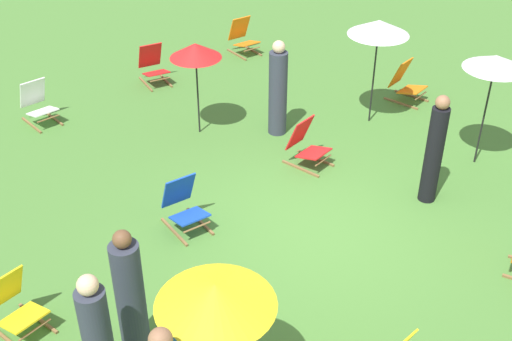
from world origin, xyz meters
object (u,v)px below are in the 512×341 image
object	(u,v)px
deckchair_5	(38,104)
umbrella_0	(379,28)
deckchair_3	(153,66)
umbrella_3	(215,295)
deckchair_10	(184,206)
person_1	(434,151)
deckchair_4	(306,145)
deckchair_7	(14,306)
deckchair_1	(406,83)
umbrella_2	(496,63)
umbrella_1	(195,51)
person_2	(130,297)
person_0	(278,91)
deckchair_11	(243,37)

from	to	relation	value
deckchair_5	umbrella_0	world-z (taller)	umbrella_0
deckchair_3	umbrella_3	size ratio (longest dim) A/B	0.50
deckchair_3	deckchair_10	size ratio (longest dim) A/B	1.04
deckchair_5	person_1	world-z (taller)	person_1
deckchair_5	person_1	size ratio (longest dim) A/B	0.46
deckchair_4	deckchair_7	size ratio (longest dim) A/B	1.00
deckchair_1	deckchair_5	distance (m)	7.12
deckchair_1	deckchair_5	world-z (taller)	same
deckchair_1	deckchair_7	bearing A→B (deg)	176.36
deckchair_5	deckchair_7	distance (m)	5.39
deckchair_10	umbrella_2	distance (m)	5.31
umbrella_0	person_1	world-z (taller)	umbrella_0
deckchair_4	deckchair_5	size ratio (longest dim) A/B	1.00
deckchair_4	umbrella_2	distance (m)	3.24
umbrella_2	deckchair_5	bearing A→B (deg)	123.64
deckchair_7	umbrella_1	xyz separation A→B (m)	(4.77, 2.06, 1.22)
deckchair_10	person_2	world-z (taller)	person_2
umbrella_2	person_0	bearing A→B (deg)	116.87
deckchair_10	deckchair_5	bearing A→B (deg)	98.47
deckchair_1	deckchair_7	xyz separation A→B (m)	(-8.51, -0.08, 0.00)
deckchair_1	person_1	bearing A→B (deg)	-145.13
umbrella_1	person_0	distance (m)	1.62
deckchair_1	person_1	size ratio (longest dim) A/B	0.46
deckchair_1	deckchair_11	world-z (taller)	same
person_1	person_2	size ratio (longest dim) A/B	1.03
deckchair_5	umbrella_0	xyz separation A→B (m)	(4.36, -4.45, 1.48)
umbrella_1	deckchair_3	bearing A→B (deg)	71.57
deckchair_3	umbrella_2	bearing A→B (deg)	-56.75
deckchair_1	umbrella_0	distance (m)	1.91
umbrella_0	umbrella_3	xyz separation A→B (m)	(-6.36, -2.63, -0.23)
umbrella_0	umbrella_2	distance (m)	2.17
deckchair_11	deckchair_4	bearing A→B (deg)	-112.60
person_0	person_2	world-z (taller)	person_0
deckchair_7	umbrella_1	distance (m)	5.34
umbrella_1	umbrella_3	distance (m)	6.01
deckchair_10	person_2	xyz separation A→B (m)	(-1.93, -1.38, 0.45)
deckchair_1	deckchair_10	world-z (taller)	same
deckchair_7	umbrella_2	xyz separation A→B (m)	(7.35, -2.10, 1.46)
deckchair_4	person_0	bearing A→B (deg)	62.77
deckchair_11	person_0	bearing A→B (deg)	-115.50
umbrella_3	deckchair_11	bearing A→B (deg)	43.61
deckchair_3	person_2	distance (m)	7.37
umbrella_2	person_2	distance (m)	6.67
deckchair_11	umbrella_2	size ratio (longest dim) A/B	0.43
deckchair_10	person_0	bearing A→B (deg)	28.29
deckchair_4	umbrella_2	xyz separation A→B (m)	(2.05, -2.05, 1.46)
deckchair_1	deckchair_7	distance (m)	8.51
deckchair_4	person_0	world-z (taller)	person_0
umbrella_3	deckchair_4	bearing A→B (deg)	29.95
deckchair_7	umbrella_0	size ratio (longest dim) A/B	0.42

